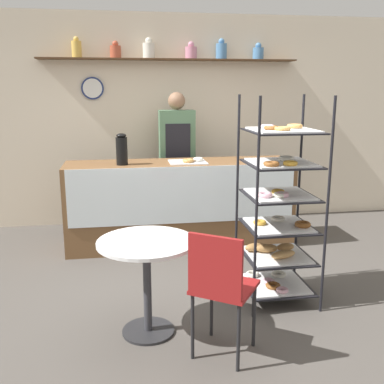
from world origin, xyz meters
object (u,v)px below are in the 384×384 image
at_px(coffee_carafe, 122,149).
at_px(donut_tray_counter, 190,161).
at_px(cafe_table, 147,264).
at_px(person_worker, 177,156).
at_px(cafe_chair, 220,282).
at_px(pastry_rack, 278,212).

bearing_deg(coffee_carafe, donut_tray_counter, 1.65).
relative_size(cafe_table, coffee_carafe, 2.13).
xyz_separation_m(person_worker, donut_tray_counter, (0.06, -0.65, 0.04)).
xyz_separation_m(cafe_chair, donut_tray_counter, (0.14, 2.22, 0.43)).
bearing_deg(person_worker, cafe_table, -102.19).
xyz_separation_m(person_worker, cafe_table, (-0.53, -2.46, -0.40)).
relative_size(pastry_rack, coffee_carafe, 5.09).
xyz_separation_m(person_worker, coffee_carafe, (-0.68, -0.67, 0.19)).
height_order(person_worker, coffee_carafe, person_worker).
height_order(pastry_rack, coffee_carafe, pastry_rack).
bearing_deg(donut_tray_counter, cafe_chair, -93.63).
xyz_separation_m(pastry_rack, cafe_chair, (-0.67, -0.80, -0.22)).
bearing_deg(person_worker, coffee_carafe, -135.36).
bearing_deg(person_worker, cafe_chair, -91.61).
bearing_deg(donut_tray_counter, person_worker, 95.31).
distance_m(person_worker, cafe_table, 2.55).
height_order(cafe_chair, donut_tray_counter, donut_tray_counter).
xyz_separation_m(cafe_table, coffee_carafe, (-0.15, 1.79, 0.59)).
distance_m(pastry_rack, cafe_table, 1.21).
distance_m(cafe_table, coffee_carafe, 1.89).
bearing_deg(cafe_chair, cafe_table, -7.90).
bearing_deg(pastry_rack, cafe_chair, -129.92).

